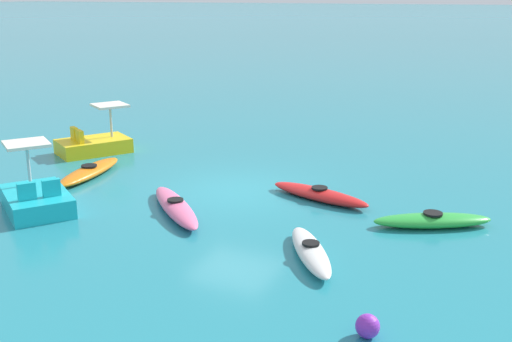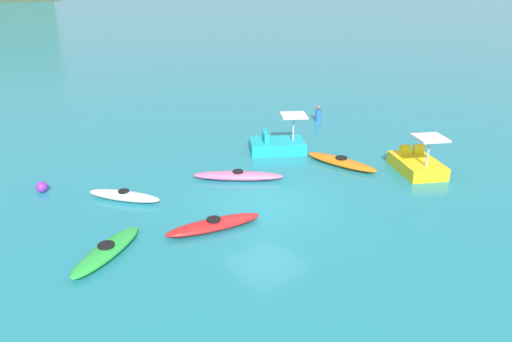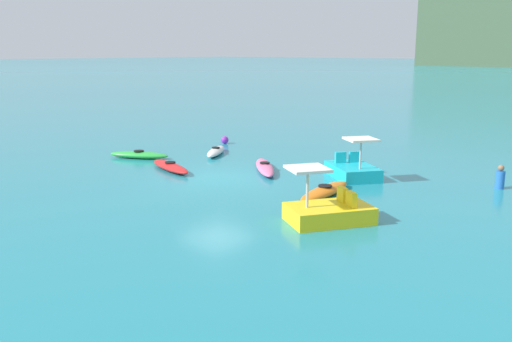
# 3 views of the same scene
# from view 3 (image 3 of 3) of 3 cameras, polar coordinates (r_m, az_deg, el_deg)

# --- Properties ---
(ground_plane) EXTENTS (600.00, 600.00, 0.00)m
(ground_plane) POSITION_cam_3_polar(r_m,az_deg,el_deg) (21.77, -4.13, -0.73)
(ground_plane) COLOR teal
(kayak_red) EXTENTS (3.16, 1.48, 0.37)m
(kayak_red) POSITION_cam_3_polar(r_m,az_deg,el_deg) (23.34, -8.83, 0.45)
(kayak_red) COLOR red
(kayak_red) RESTS_ON ground_plane
(kayak_orange) EXTENTS (1.21, 3.32, 0.37)m
(kayak_orange) POSITION_cam_3_polar(r_m,az_deg,el_deg) (19.21, 7.14, -2.07)
(kayak_orange) COLOR orange
(kayak_orange) RESTS_ON ground_plane
(kayak_green) EXTENTS (2.89, 2.01, 0.37)m
(kayak_green) POSITION_cam_3_polar(r_m,az_deg,el_deg) (26.24, -12.00, 1.65)
(kayak_green) COLOR green
(kayak_green) RESTS_ON ground_plane
(kayak_pink) EXTENTS (2.98, 2.86, 0.37)m
(kayak_pink) POSITION_cam_3_polar(r_m,az_deg,el_deg) (22.96, 0.91, 0.40)
(kayak_pink) COLOR pink
(kayak_pink) RESTS_ON ground_plane
(kayak_white) EXTENTS (1.98, 2.60, 0.37)m
(kayak_white) POSITION_cam_3_polar(r_m,az_deg,el_deg) (26.62, -4.17, 2.04)
(kayak_white) COLOR white
(kayak_white) RESTS_ON ground_plane
(pedal_boat_yellow) EXTENTS (2.54, 2.83, 1.68)m
(pedal_boat_yellow) POSITION_cam_3_polar(r_m,az_deg,el_deg) (16.28, 7.50, -4.11)
(pedal_boat_yellow) COLOR yellow
(pedal_boat_yellow) RESTS_ON ground_plane
(pedal_boat_cyan) EXTENTS (2.83, 2.61, 1.68)m
(pedal_boat_cyan) POSITION_cam_3_polar(r_m,az_deg,el_deg) (22.04, 9.96, 0.17)
(pedal_boat_cyan) COLOR #19B7C6
(pedal_boat_cyan) RESTS_ON ground_plane
(buoy_purple) EXTENTS (0.41, 0.41, 0.41)m
(buoy_purple) POSITION_cam_3_polar(r_m,az_deg,el_deg) (29.76, -3.25, 3.23)
(buoy_purple) COLOR purple
(buoy_purple) RESTS_ON ground_plane
(person_near_shore) EXTENTS (0.40, 0.40, 0.88)m
(person_near_shore) POSITION_cam_3_polar(r_m,az_deg,el_deg) (21.86, 23.91, -0.69)
(person_near_shore) COLOR blue
(person_near_shore) RESTS_ON ground_plane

